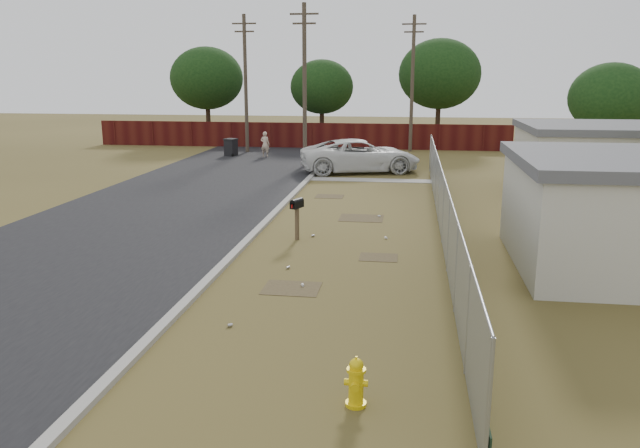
% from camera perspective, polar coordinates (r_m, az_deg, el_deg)
% --- Properties ---
extents(ground, '(120.00, 120.00, 0.00)m').
position_cam_1_polar(ground, '(20.19, 2.27, -1.34)').
color(ground, brown).
rests_on(ground, ground).
extents(street, '(15.10, 60.00, 0.12)m').
position_cam_1_polar(street, '(29.28, -9.32, 3.20)').
color(street, black).
rests_on(street, ground).
extents(chainlink_fence, '(0.10, 27.06, 2.02)m').
position_cam_1_polar(chainlink_fence, '(20.93, 11.12, 1.20)').
color(chainlink_fence, gray).
rests_on(chainlink_fence, ground).
extents(privacy_fence, '(30.00, 0.12, 1.80)m').
position_cam_1_polar(privacy_fence, '(45.32, -1.99, 8.11)').
color(privacy_fence, '#45130E').
rests_on(privacy_fence, ground).
extents(utility_poles, '(12.60, 8.24, 9.00)m').
position_cam_1_polar(utility_poles, '(40.48, 0.19, 12.85)').
color(utility_poles, '#4E4134').
rests_on(utility_poles, ground).
extents(houses, '(9.30, 17.24, 3.10)m').
position_cam_1_polar(houses, '(24.09, 26.81, 3.44)').
color(houses, beige).
rests_on(houses, ground).
extents(horizon_trees, '(33.32, 31.94, 7.78)m').
position_cam_1_polar(horizon_trees, '(42.98, 6.85, 12.71)').
color(horizon_trees, '#372519').
rests_on(horizon_trees, ground).
extents(fire_hydrant, '(0.38, 0.37, 0.85)m').
position_cam_1_polar(fire_hydrant, '(10.24, 3.32, -14.30)').
color(fire_hydrant, yellow).
rests_on(fire_hydrant, ground).
extents(mailbox, '(0.39, 0.58, 1.35)m').
position_cam_1_polar(mailbox, '(19.79, -2.13, 1.53)').
color(mailbox, brown).
rests_on(mailbox, ground).
extents(pickup_truck, '(6.99, 4.64, 1.78)m').
position_cam_1_polar(pickup_truck, '(33.95, 3.70, 6.25)').
color(pickup_truck, silver).
rests_on(pickup_truck, ground).
extents(pedestrian, '(0.66, 0.49, 1.63)m').
position_cam_1_polar(pedestrian, '(40.37, -5.04, 7.28)').
color(pedestrian, beige).
rests_on(pedestrian, ground).
extents(trash_bin, '(0.91, 0.98, 1.12)m').
position_cam_1_polar(trash_bin, '(41.18, -8.15, 6.98)').
color(trash_bin, black).
rests_on(trash_bin, ground).
extents(scattered_litter, '(3.07, 10.96, 0.07)m').
position_cam_1_polar(scattered_litter, '(18.25, 0.47, -2.81)').
color(scattered_litter, silver).
rests_on(scattered_litter, ground).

